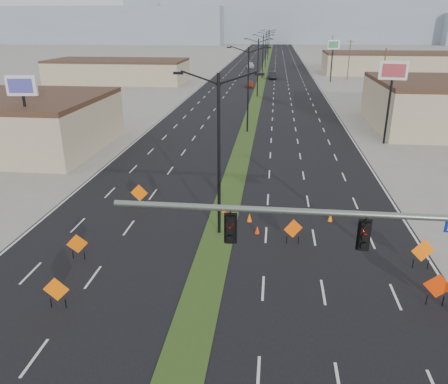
# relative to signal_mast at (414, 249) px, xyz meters

# --- Properties ---
(ground) EXTENTS (600.00, 600.00, 0.00)m
(ground) POSITION_rel_signal_mast_xyz_m (-8.56, -2.00, -4.79)
(ground) COLOR gray
(ground) RESTS_ON ground
(road_surface) EXTENTS (25.00, 400.00, 0.02)m
(road_surface) POSITION_rel_signal_mast_xyz_m (-8.56, 98.00, -4.79)
(road_surface) COLOR black
(road_surface) RESTS_ON ground
(median_strip) EXTENTS (2.00, 400.00, 0.04)m
(median_strip) POSITION_rel_signal_mast_xyz_m (-8.56, 98.00, -4.79)
(median_strip) COLOR #31491A
(median_strip) RESTS_ON ground
(building_sw_far) EXTENTS (30.00, 14.00, 4.50)m
(building_sw_far) POSITION_rel_signal_mast_xyz_m (-40.56, 83.00, -2.54)
(building_sw_far) COLOR tan
(building_sw_far) RESTS_ON ground
(building_se_far) EXTENTS (44.00, 16.00, 5.00)m
(building_se_far) POSITION_rel_signal_mast_xyz_m (29.44, 108.00, -2.29)
(building_se_far) COLOR tan
(building_se_far) RESTS_ON ground
(mesa_west) EXTENTS (180.00, 50.00, 22.00)m
(mesa_west) POSITION_rel_signal_mast_xyz_m (-128.56, 278.00, 6.21)
(mesa_west) COLOR #8494A3
(mesa_west) RESTS_ON ground
(mesa_center) EXTENTS (220.00, 50.00, 28.00)m
(mesa_center) POSITION_rel_signal_mast_xyz_m (31.44, 298.00, 9.21)
(mesa_center) COLOR #8494A3
(mesa_center) RESTS_ON ground
(mesa_backdrop) EXTENTS (140.00, 50.00, 32.00)m
(mesa_backdrop) POSITION_rel_signal_mast_xyz_m (-38.56, 318.00, 11.21)
(mesa_backdrop) COLOR #8494A3
(mesa_backdrop) RESTS_ON ground
(signal_mast) EXTENTS (16.30, 0.60, 8.00)m
(signal_mast) POSITION_rel_signal_mast_xyz_m (0.00, 0.00, 0.00)
(signal_mast) COLOR slate
(signal_mast) RESTS_ON ground
(streetlight_0) EXTENTS (5.15, 0.24, 10.02)m
(streetlight_0) POSITION_rel_signal_mast_xyz_m (-8.56, 10.00, 0.63)
(streetlight_0) COLOR black
(streetlight_0) RESTS_ON ground
(streetlight_1) EXTENTS (5.15, 0.24, 10.02)m
(streetlight_1) POSITION_rel_signal_mast_xyz_m (-8.56, 38.00, 0.63)
(streetlight_1) COLOR black
(streetlight_1) RESTS_ON ground
(streetlight_2) EXTENTS (5.15, 0.24, 10.02)m
(streetlight_2) POSITION_rel_signal_mast_xyz_m (-8.56, 66.00, 0.63)
(streetlight_2) COLOR black
(streetlight_2) RESTS_ON ground
(streetlight_3) EXTENTS (5.15, 0.24, 10.02)m
(streetlight_3) POSITION_rel_signal_mast_xyz_m (-8.56, 94.00, 0.63)
(streetlight_3) COLOR black
(streetlight_3) RESTS_ON ground
(streetlight_4) EXTENTS (5.15, 0.24, 10.02)m
(streetlight_4) POSITION_rel_signal_mast_xyz_m (-8.56, 122.00, 0.63)
(streetlight_4) COLOR black
(streetlight_4) RESTS_ON ground
(streetlight_5) EXTENTS (5.15, 0.24, 10.02)m
(streetlight_5) POSITION_rel_signal_mast_xyz_m (-8.56, 150.00, 0.63)
(streetlight_5) COLOR black
(streetlight_5) RESTS_ON ground
(streetlight_6) EXTENTS (5.15, 0.24, 10.02)m
(streetlight_6) POSITION_rel_signal_mast_xyz_m (-8.56, 178.00, 0.63)
(streetlight_6) COLOR black
(streetlight_6) RESTS_ON ground
(utility_pole_1) EXTENTS (1.60, 0.20, 9.00)m
(utility_pole_1) POSITION_rel_signal_mast_xyz_m (11.44, 58.00, -0.12)
(utility_pole_1) COLOR #4C3823
(utility_pole_1) RESTS_ON ground
(utility_pole_2) EXTENTS (1.60, 0.20, 9.00)m
(utility_pole_2) POSITION_rel_signal_mast_xyz_m (11.44, 93.00, -0.12)
(utility_pole_2) COLOR #4C3823
(utility_pole_2) RESTS_ON ground
(utility_pole_3) EXTENTS (1.60, 0.20, 9.00)m
(utility_pole_3) POSITION_rel_signal_mast_xyz_m (11.44, 128.00, -0.12)
(utility_pole_3) COLOR #4C3823
(utility_pole_3) RESTS_ON ground
(car_left) EXTENTS (1.70, 3.86, 1.29)m
(car_left) POSITION_rel_signal_mast_xyz_m (-10.56, 78.13, -4.14)
(car_left) COLOR #9B2D10
(car_left) RESTS_ON ground
(car_mid) EXTENTS (1.98, 5.04, 1.63)m
(car_mid) POSITION_rel_signal_mast_xyz_m (-6.12, 93.29, -3.98)
(car_mid) COLOR black
(car_mid) RESTS_ON ground
(car_far) EXTENTS (2.60, 5.36, 1.50)m
(car_far) POSITION_rel_signal_mast_xyz_m (-12.89, 119.86, -4.04)
(car_far) COLOR silver
(car_far) RESTS_ON ground
(construction_sign_0) EXTENTS (1.13, 0.39, 1.56)m
(construction_sign_0) POSITION_rel_signal_mast_xyz_m (-16.11, 5.80, -3.88)
(construction_sign_0) COLOR #DC5504
(construction_sign_0) RESTS_ON ground
(construction_sign_1) EXTENTS (1.25, 0.12, 1.66)m
(construction_sign_1) POSITION_rel_signal_mast_xyz_m (-15.11, 1.27, -3.82)
(construction_sign_1) COLOR #F56105
(construction_sign_1) RESTS_ON ground
(construction_sign_2) EXTENTS (1.29, 0.10, 1.72)m
(construction_sign_2) POSITION_rel_signal_mast_xyz_m (-14.87, 13.62, -3.78)
(construction_sign_2) COLOR #F05D05
(construction_sign_2) RESTS_ON ground
(construction_sign_3) EXTENTS (1.14, 0.49, 1.62)m
(construction_sign_3) POSITION_rel_signal_mast_xyz_m (-3.93, 9.07, -3.84)
(construction_sign_3) COLOR #F15205
(construction_sign_3) RESTS_ON ground
(construction_sign_4) EXTENTS (1.27, 0.29, 1.72)m
(construction_sign_4) POSITION_rel_signal_mast_xyz_m (2.61, 3.52, -3.78)
(construction_sign_4) COLOR red
(construction_sign_4) RESTS_ON ground
(construction_sign_5) EXTENTS (1.32, 0.34, 1.79)m
(construction_sign_5) POSITION_rel_signal_mast_xyz_m (2.94, 6.92, -3.73)
(construction_sign_5) COLOR #FF6105
(construction_sign_5) RESTS_ON ground
(cone_0) EXTENTS (0.46, 0.46, 0.60)m
(cone_0) POSITION_rel_signal_mast_xyz_m (-6.73, 11.94, -4.49)
(cone_0) COLOR #F55D05
(cone_0) RESTS_ON ground
(cone_1) EXTENTS (0.43, 0.43, 0.54)m
(cone_1) POSITION_rel_signal_mast_xyz_m (-6.13, 10.18, -4.52)
(cone_1) COLOR red
(cone_1) RESTS_ON ground
(cone_2) EXTENTS (0.42, 0.42, 0.56)m
(cone_2) POSITION_rel_signal_mast_xyz_m (-1.27, 12.60, -4.51)
(cone_2) COLOR orange
(cone_2) RESTS_ON ground
(cone_3) EXTENTS (0.44, 0.44, 0.62)m
(cone_3) POSITION_rel_signal_mast_xyz_m (-8.61, 13.20, -4.48)
(cone_3) COLOR #FF4C05
(cone_3) RESTS_ON ground
(pole_sign_west) EXTENTS (2.71, 0.73, 8.26)m
(pole_sign_west) POSITION_rel_signal_mast_xyz_m (-27.96, 22.52, 1.87)
(pole_sign_west) COLOR black
(pole_sign_west) RESTS_ON ground
(pole_sign_east_near) EXTENTS (2.91, 0.86, 8.89)m
(pole_sign_east_near) POSITION_rel_signal_mast_xyz_m (6.97, 34.18, 2.42)
(pole_sign_east_near) COLOR black
(pole_sign_east_near) RESTS_ON ground
(pole_sign_east_far) EXTENTS (2.87, 1.45, 9.06)m
(pole_sign_east_far) POSITION_rel_signal_mast_xyz_m (7.09, 88.78, 2.58)
(pole_sign_east_far) COLOR black
(pole_sign_east_far) RESTS_ON ground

